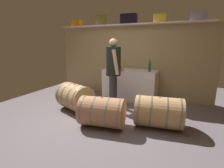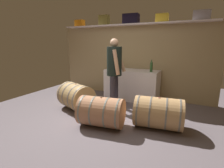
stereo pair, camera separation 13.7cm
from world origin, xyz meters
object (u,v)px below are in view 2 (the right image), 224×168
object	(u,v)px
wine_glass	(120,67)
wine_barrel_near	(76,97)
toolcase_olive	(104,20)
toolcase_black	(131,19)
work_cabinet	(132,85)
toolcase_yellow	(162,18)
winemaker_pouring	(114,66)
wine_bottle_green	(151,66)
wine_barrel_flank	(101,112)
toolcase_orange	(80,23)
wine_barrel_far	(158,113)
toolcase_grey	(202,15)

from	to	relation	value
wine_glass	wine_barrel_near	distance (m)	1.47
toolcase_olive	wine_barrel_near	world-z (taller)	toolcase_olive
toolcase_black	work_cabinet	distance (m)	1.85
work_cabinet	toolcase_black	bearing A→B (deg)	124.89
toolcase_yellow	winemaker_pouring	size ratio (longest dim) A/B	0.18
wine_bottle_green	wine_barrel_near	size ratio (longest dim) A/B	0.33
toolcase_olive	work_cabinet	distance (m)	2.12
toolcase_yellow	wine_barrel_flank	bearing A→B (deg)	-106.65
wine_bottle_green	wine_barrel_flank	bearing A→B (deg)	-106.12
wine_glass	wine_bottle_green	bearing A→B (deg)	9.24
toolcase_olive	wine_bottle_green	bearing A→B (deg)	-12.85
toolcase_yellow	wine_barrel_near	bearing A→B (deg)	-135.48
toolcase_olive	work_cabinet	xyz separation A→B (m)	(1.02, -0.23, -1.85)
toolcase_yellow	work_cabinet	size ratio (longest dim) A/B	0.20
toolcase_black	winemaker_pouring	distance (m)	1.61
toolcase_black	toolcase_yellow	size ratio (longest dim) A/B	1.44
toolcase_black	toolcase_yellow	bearing A→B (deg)	-4.50
toolcase_orange	toolcase_black	xyz separation A→B (m)	(1.78, 0.00, 0.03)
wine_barrel_far	toolcase_black	bearing A→B (deg)	118.27
toolcase_black	winemaker_pouring	bearing A→B (deg)	-94.47
toolcase_orange	wine_barrel_flank	distance (m)	3.47
wine_glass	toolcase_grey	bearing A→B (deg)	13.55
wine_bottle_green	wine_barrel_flank	world-z (taller)	wine_bottle_green
toolcase_grey	winemaker_pouring	xyz separation A→B (m)	(-1.77, -1.06, -1.19)
toolcase_black	wine_barrel_far	xyz separation A→B (m)	(1.23, -1.65, -1.96)
toolcase_grey	winemaker_pouring	world-z (taller)	toolcase_grey
toolcase_black	wine_barrel_near	bearing A→B (deg)	-120.91
toolcase_black	wine_barrel_flank	xyz separation A→B (m)	(0.21, -2.08, -1.97)
work_cabinet	wine_barrel_flank	bearing A→B (deg)	-88.27
wine_bottle_green	work_cabinet	bearing A→B (deg)	170.74
work_cabinet	wine_glass	bearing A→B (deg)	-139.45
toolcase_olive	toolcase_grey	world-z (taller)	toolcase_olive
toolcase_yellow	wine_bottle_green	size ratio (longest dim) A/B	0.95
wine_bottle_green	toolcase_black	bearing A→B (deg)	156.20
toolcase_olive	wine_barrel_near	bearing A→B (deg)	-88.74
toolcase_yellow	wine_barrel_near	world-z (taller)	toolcase_yellow
wine_barrel_flank	winemaker_pouring	bearing A→B (deg)	92.56
work_cabinet	wine_barrel_near	xyz separation A→B (m)	(-0.95, -1.36, -0.11)
work_cabinet	wine_barrel_far	distance (m)	1.79
toolcase_black	winemaker_pouring	size ratio (longest dim) A/B	0.26
toolcase_orange	wine_barrel_flank	xyz separation A→B (m)	(1.99, -2.08, -1.94)
winemaker_pouring	wine_barrel_far	bearing A→B (deg)	53.66
toolcase_black	wine_barrel_flank	world-z (taller)	toolcase_black
wine_barrel_far	winemaker_pouring	bearing A→B (deg)	145.76
toolcase_olive	wine_glass	size ratio (longest dim) A/B	2.20
toolcase_orange	wine_barrel_far	xyz separation A→B (m)	(3.01, -1.65, -1.93)
wine_glass	wine_barrel_far	bearing A→B (deg)	-41.95
wine_barrel_flank	work_cabinet	bearing A→B (deg)	82.47
toolcase_orange	wine_barrel_far	world-z (taller)	toolcase_orange
toolcase_olive	wine_barrel_flank	world-z (taller)	toolcase_olive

